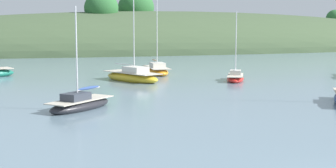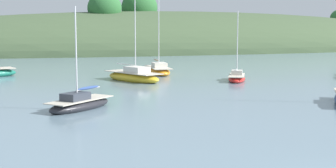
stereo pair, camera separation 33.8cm
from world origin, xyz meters
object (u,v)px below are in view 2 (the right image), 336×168
at_px(sailboat_orange_cutter, 158,70).
at_px(sailboat_blue_center, 80,104).
at_px(sailboat_white_near, 237,78).
at_px(sailboat_navy_dinghy, 134,76).

xyz_separation_m(sailboat_orange_cutter, sailboat_blue_center, (-11.37, -19.96, -0.06)).
relative_size(sailboat_orange_cutter, sailboat_white_near, 1.23).
height_order(sailboat_orange_cutter, sailboat_white_near, sailboat_orange_cutter).
bearing_deg(sailboat_blue_center, sailboat_white_near, 33.83).
relative_size(sailboat_blue_center, sailboat_white_near, 0.97).
bearing_deg(sailboat_white_near, sailboat_blue_center, -146.17).
distance_m(sailboat_blue_center, sailboat_navy_dinghy, 15.98).
xyz_separation_m(sailboat_white_near, sailboat_navy_dinghy, (-9.50, 3.17, 0.11)).
bearing_deg(sailboat_navy_dinghy, sailboat_orange_cutter, 53.06).
relative_size(sailboat_orange_cutter, sailboat_blue_center, 1.27).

